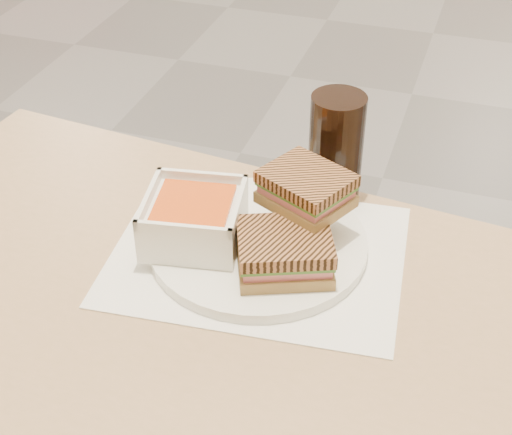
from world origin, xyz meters
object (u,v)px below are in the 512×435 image
(soup_bowl, at_px, (194,220))
(panini_lower, at_px, (285,252))
(plate, at_px, (258,243))
(cola_glass, at_px, (336,149))
(main_table, at_px, (242,402))

(soup_bowl, height_order, panini_lower, soup_bowl)
(plate, distance_m, soup_bowl, 0.09)
(soup_bowl, distance_m, cola_glass, 0.23)
(main_table, xyz_separation_m, cola_glass, (0.03, 0.32, 0.20))
(plate, xyz_separation_m, soup_bowl, (-0.08, -0.02, 0.04))
(plate, relative_size, panini_lower, 2.02)
(main_table, bearing_deg, cola_glass, 83.99)
(plate, xyz_separation_m, cola_glass, (0.07, 0.15, 0.07))
(soup_bowl, height_order, cola_glass, cola_glass)
(plate, bearing_deg, panini_lower, -42.53)
(main_table, relative_size, cola_glass, 7.55)
(plate, bearing_deg, cola_glass, 66.13)
(panini_lower, bearing_deg, plate, 137.47)
(main_table, relative_size, soup_bowl, 8.64)
(plate, distance_m, panini_lower, 0.08)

